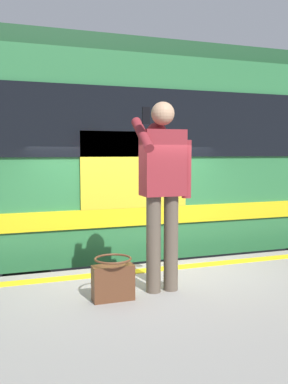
% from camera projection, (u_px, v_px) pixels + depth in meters
% --- Properties ---
extents(ground_plane, '(24.01, 24.01, 0.00)m').
position_uv_depth(ground_plane, '(140.00, 350.00, 5.17)').
color(ground_plane, '#3D3D3F').
extents(safety_line, '(14.78, 0.16, 0.01)m').
position_uv_depth(safety_line, '(149.00, 270.00, 4.78)').
color(safety_line, yellow).
rests_on(safety_line, platform).
extents(track_rail_near, '(19.61, 0.08, 0.16)m').
position_uv_depth(track_rail_near, '(113.00, 308.00, 6.37)').
color(track_rail_near, slate).
rests_on(track_rail_near, ground).
extents(track_rail_far, '(19.61, 0.08, 0.16)m').
position_uv_depth(track_rail_far, '(93.00, 280.00, 7.72)').
color(track_rail_far, slate).
rests_on(track_rail_far, ground).
extents(train_carriage, '(9.33, 2.85, 3.80)m').
position_uv_depth(train_carriage, '(198.00, 152.00, 7.39)').
color(train_carriage, '#2D723F').
rests_on(train_carriage, ground).
extents(passenger, '(0.57, 0.55, 1.81)m').
position_uv_depth(passenger, '(162.00, 180.00, 3.99)').
color(passenger, brown).
rests_on(passenger, platform).
extents(handbag, '(0.38, 0.34, 0.39)m').
position_uv_depth(handbag, '(113.00, 280.00, 3.81)').
color(handbag, '#59331E').
rests_on(handbag, platform).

